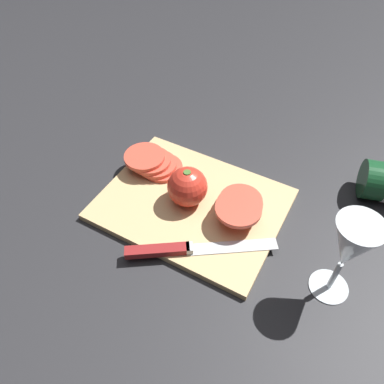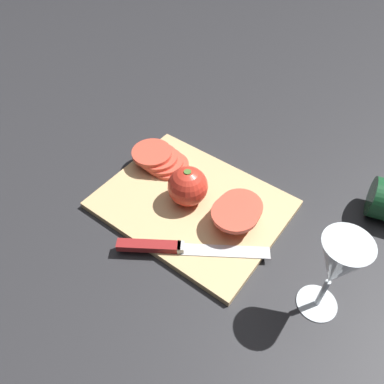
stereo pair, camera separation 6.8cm
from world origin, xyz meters
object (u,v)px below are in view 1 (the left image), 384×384
(knife, at_px, (174,250))
(tomato_slice_stack_far, at_px, (154,162))
(whole_tomato, at_px, (187,187))
(wine_glass, at_px, (350,248))
(tomato_slice_stack_near, at_px, (240,205))

(knife, distance_m, tomato_slice_stack_far, 0.22)
(whole_tomato, xyz_separation_m, tomato_slice_stack_far, (0.11, -0.05, -0.02))
(wine_glass, relative_size, whole_tomato, 2.17)
(knife, bearing_deg, tomato_slice_stack_far, 98.15)
(wine_glass, bearing_deg, knife, 15.77)
(tomato_slice_stack_near, bearing_deg, tomato_slice_stack_far, -6.21)
(wine_glass, height_order, whole_tomato, wine_glass)
(whole_tomato, relative_size, tomato_slice_stack_near, 0.59)
(whole_tomato, bearing_deg, wine_glass, 171.68)
(tomato_slice_stack_far, bearing_deg, tomato_slice_stack_near, 173.79)
(tomato_slice_stack_near, bearing_deg, whole_tomato, 12.29)
(whole_tomato, xyz_separation_m, knife, (-0.04, 0.12, -0.03))
(knife, relative_size, tomato_slice_stack_near, 1.77)
(wine_glass, distance_m, tomato_slice_stack_far, 0.43)
(whole_tomato, bearing_deg, tomato_slice_stack_far, -22.54)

